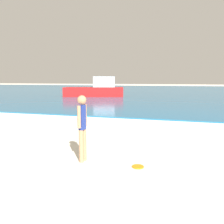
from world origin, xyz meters
TOP-DOWN VIEW (x-y plane):
  - water at (0.00, 43.59)m, footprint 160.00×60.00m
  - person_standing at (-0.15, 7.39)m, footprint 0.21×0.36m
  - frisbee at (1.18, 7.38)m, footprint 0.26×0.26m
  - boat_near at (-6.98, 26.62)m, footprint 6.77×3.79m

SIDE VIEW (x-z plane):
  - frisbee at x=1.18m, z-range 0.00..0.03m
  - water at x=0.00m, z-range 0.00..0.06m
  - boat_near at x=-6.98m, z-range -0.28..1.92m
  - person_standing at x=-0.15m, z-range 0.11..1.68m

